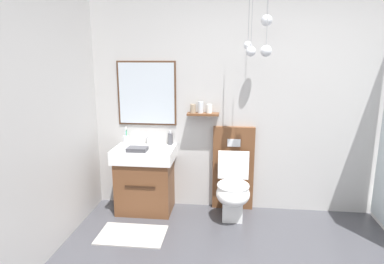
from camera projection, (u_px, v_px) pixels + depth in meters
wall_back at (274, 101)px, 3.78m from camera, size 4.46×0.61×2.58m
bath_mat at (132, 235)px, 3.39m from camera, size 0.68×0.44×0.01m
vanity_sink_left at (145, 178)px, 3.88m from camera, size 0.69×0.49×0.77m
tap_on_left_sink at (148, 138)px, 3.95m from camera, size 0.03×0.13×0.11m
toilet at (233, 183)px, 3.78m from camera, size 0.48×0.62×1.00m
toothbrush_cup at (126, 139)px, 3.97m from camera, size 0.07×0.07×0.21m
soap_dispenser at (170, 139)px, 3.92m from camera, size 0.06×0.06×0.17m
folded_hand_towel at (137, 149)px, 3.66m from camera, size 0.22×0.16×0.04m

